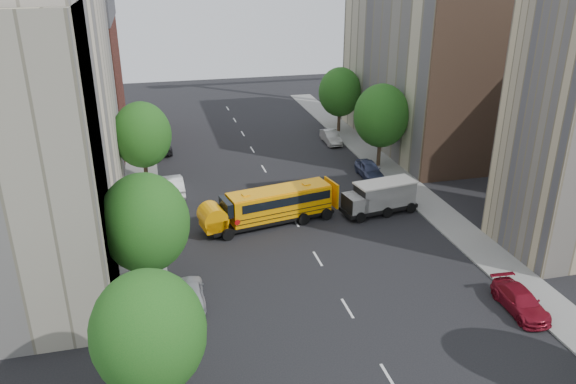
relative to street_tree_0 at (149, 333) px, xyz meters
name	(u,v)px	position (x,y,z in m)	size (l,w,h in m)	color
ground	(310,245)	(11.00, 14.00, -4.64)	(120.00, 120.00, 0.00)	black
sidewalk_left	(143,231)	(-0.50, 19.00, -4.58)	(3.00, 80.00, 0.12)	slate
sidewalk_right	(425,201)	(22.50, 19.00, -4.58)	(3.00, 80.00, 0.12)	slate
lane_markings	(278,192)	(11.00, 24.00, -4.64)	(0.15, 64.00, 0.01)	silver
building_left_cream	(27,102)	(-7.00, 20.00, 5.36)	(10.00, 26.00, 20.00)	beige
building_left_redbrick	(70,86)	(-7.00, 42.00, 1.86)	(10.00, 15.00, 13.00)	maroon
building_right_far	(424,60)	(29.00, 34.00, 4.36)	(10.00, 22.00, 18.00)	#BCB492
building_right_sidewall	(482,81)	(29.00, 23.00, 4.36)	(10.10, 0.30, 18.00)	brown
street_tree_0	(149,333)	(0.00, 0.00, 0.00)	(4.80, 4.80, 7.41)	#38281C
street_tree_1	(145,223)	(0.00, 10.00, 0.31)	(5.12, 5.12, 7.90)	#38281C
street_tree_2	(142,135)	(0.00, 28.00, 0.19)	(4.99, 4.99, 7.71)	#38281C
street_tree_4	(381,116)	(22.00, 28.00, 0.43)	(5.25, 5.25, 8.10)	#38281C
street_tree_5	(340,92)	(22.00, 40.00, 0.06)	(4.86, 4.86, 7.51)	#38281C
school_bus	(270,205)	(9.01, 18.13, -3.08)	(10.15, 4.11, 2.80)	black
safari_truck	(380,197)	(17.91, 17.93, -3.27)	(6.32, 3.10, 2.59)	black
parked_car_0	(191,293)	(2.20, 8.79, -3.95)	(1.63, 4.04, 1.38)	#B1B2B8
parked_car_1	(173,185)	(2.20, 25.96, -3.87)	(1.62, 4.65, 1.53)	white
parked_car_2	(159,145)	(1.40, 37.76, -3.92)	(2.38, 5.17, 1.44)	black
parked_car_3	(520,301)	(20.60, 3.41, -4.00)	(1.79, 4.41, 1.28)	maroon
parked_car_4	(369,169)	(20.06, 25.52, -3.89)	(1.76, 4.38, 1.49)	#353D5E
parked_car_5	(331,137)	(19.80, 36.17, -3.95)	(1.47, 4.21, 1.39)	#999893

